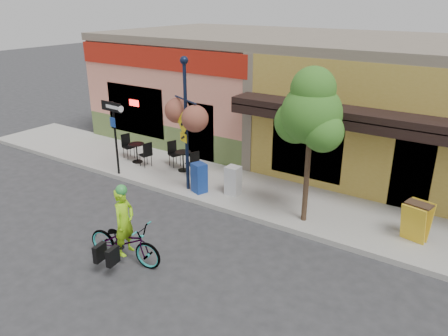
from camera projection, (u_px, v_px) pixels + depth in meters
name	position (u px, v px, depth m)	size (l,w,h in m)	color
ground	(214.00, 219.00, 12.36)	(90.00, 90.00, 0.00)	#2D2D30
sidewalk	(250.00, 192.00, 13.88)	(24.00, 3.00, 0.15)	#9E9B93
curb	(225.00, 210.00, 12.76)	(24.00, 0.12, 0.15)	#A8A59E
building	(322.00, 95.00, 17.33)	(18.20, 8.20, 4.50)	#E2886F
bicycle	(125.00, 242.00, 10.23)	(0.69, 1.98, 1.04)	maroon
cyclist_rider	(125.00, 231.00, 10.09)	(0.59, 0.39, 1.63)	#98E117
lamp_post	(186.00, 126.00, 13.24)	(1.33, 0.53, 4.16)	#101B35
one_way_sign	(116.00, 139.00, 14.72)	(0.97, 0.21, 2.54)	black
cafe_set_left	(137.00, 150.00, 16.06)	(1.55, 0.78, 0.93)	black
cafe_set_right	(183.00, 158.00, 15.26)	(1.53, 0.77, 0.92)	black
newspaper_box_blue	(199.00, 178.00, 13.59)	(0.42, 0.38, 0.94)	navy
newspaper_box_grey	(233.00, 180.00, 13.44)	(0.42, 0.38, 0.91)	silver
street_tree	(309.00, 147.00, 11.26)	(1.65, 1.65, 4.23)	#3D7A26
sandwich_board	(413.00, 224.00, 10.73)	(0.61, 0.45, 1.02)	yellow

